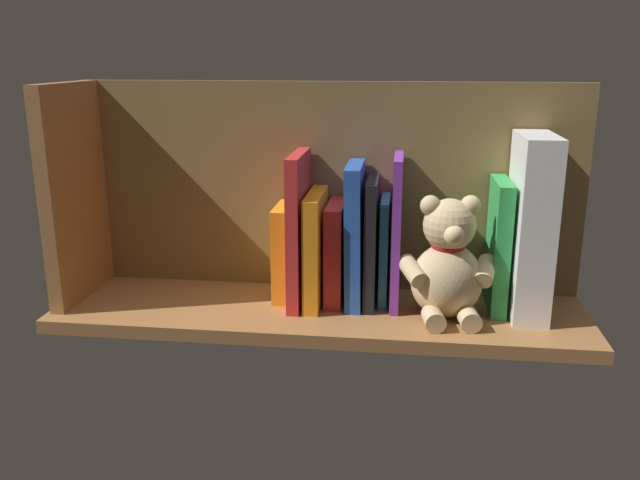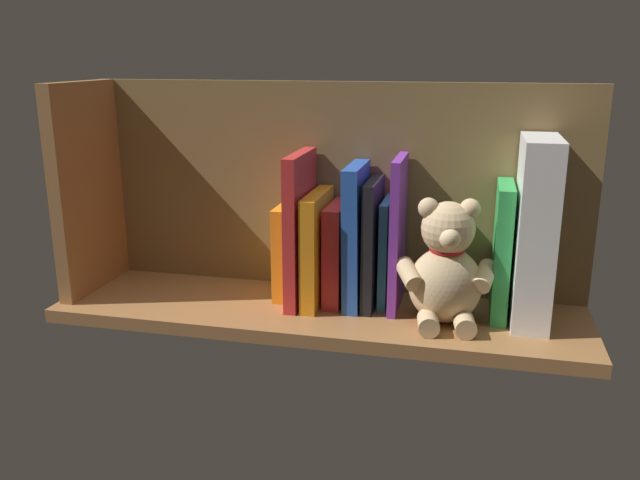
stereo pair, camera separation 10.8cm
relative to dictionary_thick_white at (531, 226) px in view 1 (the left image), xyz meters
The scene contains 14 objects.
ground_plane 36.91cm from the dictionary_thick_white, ahead, with size 87.54×25.16×2.20cm, color #9E6B3D.
shelf_back_panel 34.75cm from the dictionary_thick_white, 14.54° to the right, with size 87.54×1.50×36.28cm, color olive.
shelf_side_divider 75.32cm from the dictionary_thick_white, ahead, with size 2.40×19.16×36.28cm, color #9E6B3D.
dictionary_thick_white is the anchor object (origin of this frame).
book_0 6.06cm from the dictionary_thick_white, 16.86° to the right, with size 2.48×12.28×21.39cm, color green.
teddy_bear 14.64cm from the dictionary_thick_white, 17.16° to the left, with size 15.93×13.68×19.80cm.
book_1 21.21cm from the dictionary_thick_white, ahead, with size 1.43×12.54×25.00cm, color purple.
book_2 23.81cm from the dictionary_thick_white, ahead, with size 1.39×10.15×17.76cm, color teal.
book_3 25.49cm from the dictionary_thick_white, ahead, with size 1.83×12.61×21.21cm, color black.
book_4 28.06cm from the dictionary_thick_white, ahead, with size 2.57×12.90×23.53cm, color blue.
book_5 31.77cm from the dictionary_thick_white, ahead, with size 2.85×11.91×16.81cm, color red.
book_6 34.77cm from the dictionary_thick_white, ahead, with size 2.56×14.51×18.78cm, color orange.
book_7 37.28cm from the dictionary_thick_white, ahead, with size 2.05×14.78×25.30cm, color red.
book_8 40.71cm from the dictionary_thick_white, ahead, with size 2.70×10.64×16.06cm, color orange.
Camera 1 is at (-13.15, 102.75, 40.73)cm, focal length 37.02 mm.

